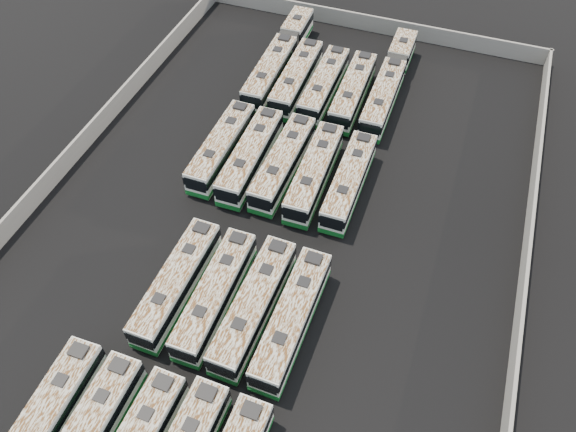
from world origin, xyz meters
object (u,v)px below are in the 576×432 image
object	(u,v)px
bus_midback_left	(251,156)
bus_midfront_far_right	(292,319)
bus_back_left	(296,78)
bus_midfront_right	(254,306)
bus_back_far_right	(389,82)
bus_midfront_center	(215,294)
bus_back_far_left	(279,57)
bus_midback_right	(314,173)
bus_back_center	(324,85)
bus_front_far_left	(45,422)
bus_midback_center	(283,163)
bus_midback_far_left	(222,147)
bus_midback_far_right	(349,181)
bus_midfront_left	(177,283)
bus_back_right	(353,91)

from	to	relation	value
bus_midback_left	bus_midfront_far_right	bearing A→B (deg)	-58.44
bus_back_left	bus_midfront_right	bearing A→B (deg)	-78.08
bus_back_far_right	bus_midfront_right	bearing A→B (deg)	-96.03
bus_midfront_center	bus_back_far_left	xyz separation A→B (m)	(-6.77, 32.81, 0.05)
bus_midback_right	bus_back_center	world-z (taller)	bus_midback_right
bus_midfront_far_right	bus_back_far_left	bearing A→B (deg)	113.03
bus_front_far_left	bus_back_far_left	distance (m)	46.33
bus_front_far_left	bus_back_far_left	world-z (taller)	bus_back_far_left
bus_midfront_center	bus_midback_left	world-z (taller)	bus_midback_left
bus_midback_left	bus_back_center	distance (m)	13.99
bus_front_far_left	bus_back_center	bearing A→B (deg)	80.20
bus_midfront_center	bus_midback_center	world-z (taller)	bus_midback_center
bus_back_far_left	bus_midfront_center	bearing A→B (deg)	-79.52
bus_midfront_right	bus_midback_far_left	size ratio (longest dim) A/B	1.03
bus_back_center	bus_back_far_right	world-z (taller)	bus_back_center
bus_midback_right	bus_midback_far_right	xyz separation A→B (m)	(3.49, 0.10, -0.05)
bus_midback_far_left	bus_midback_far_right	bearing A→B (deg)	-0.45
bus_midback_far_left	bus_back_left	bearing A→B (deg)	76.32
bus_midback_center	bus_midback_right	size ratio (longest dim) A/B	1.00
bus_midback_far_right	bus_back_left	size ratio (longest dim) A/B	0.95
bus_midback_center	bus_midfront_center	bearing A→B (deg)	-88.61
bus_midfront_far_right	bus_midback_left	distance (m)	18.86
bus_midback_far_right	bus_front_far_left	bearing A→B (deg)	-114.63
bus_front_far_left	bus_midback_center	xyz separation A→B (m)	(6.59, 29.65, 0.04)
bus_front_far_left	bus_midback_far_left	world-z (taller)	bus_midback_far_left
bus_back_center	bus_midback_far_right	bearing A→B (deg)	-63.39
bus_front_far_left	bus_midback_right	bearing A→B (deg)	70.23
bus_midback_left	bus_midback_center	xyz separation A→B (m)	(3.38, 0.21, -0.02)
bus_midback_right	bus_midfront_left	bearing A→B (deg)	-113.82
bus_midback_far_right	bus_back_left	xyz separation A→B (m)	(-10.18, 13.58, 0.08)
bus_midback_far_left	bus_midback_right	world-z (taller)	bus_midback_right
bus_midback_far_left	bus_back_center	size ratio (longest dim) A/B	1.00
bus_midfront_right	bus_midback_right	bearing A→B (deg)	92.00
bus_midback_far_right	bus_back_right	world-z (taller)	bus_back_right
bus_midback_center	bus_midback_right	bearing A→B (deg)	-3.05
bus_back_far_left	bus_back_right	size ratio (longest dim) A/B	1.58
bus_front_far_left	bus_midfront_far_right	distance (m)	18.99
bus_midback_left	bus_midback_center	size ratio (longest dim) A/B	1.01
bus_midback_center	bus_back_far_left	xyz separation A→B (m)	(-6.66, 16.68, 0.01)
bus_midback_far_right	bus_midfront_center	bearing A→B (deg)	-112.94
bus_midfront_far_right	bus_midback_right	world-z (taller)	bus_midfront_far_right
bus_midback_center	bus_midback_far_right	world-z (taller)	bus_midback_center
bus_midback_far_right	bus_back_center	xyz separation A→B (m)	(-6.85, 13.51, 0.03)
bus_front_far_left	bus_midfront_right	distance (m)	16.91
bus_midfront_left	bus_midfront_center	distance (m)	3.45
bus_midback_far_left	bus_back_right	size ratio (longest dim) A/B	0.99
bus_midback_right	bus_back_left	xyz separation A→B (m)	(-6.68, 13.68, 0.03)
bus_midfront_left	bus_midback_far_left	xyz separation A→B (m)	(-3.32, 16.19, 0.01)
bus_midfront_center	bus_back_center	bearing A→B (deg)	89.94
bus_back_right	bus_front_far_left	bearing A→B (deg)	-104.05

